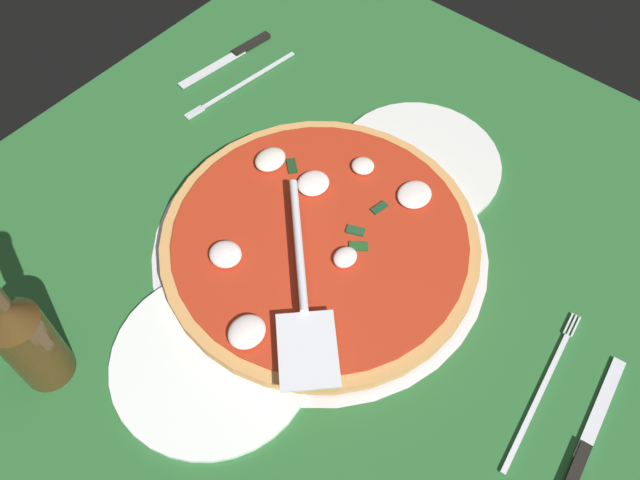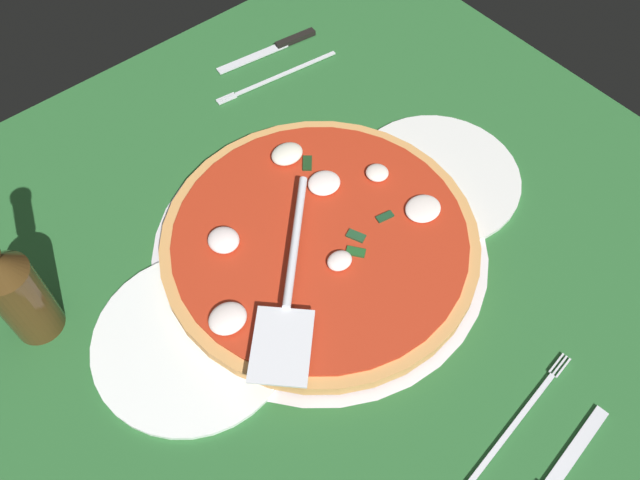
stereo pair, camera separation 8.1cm
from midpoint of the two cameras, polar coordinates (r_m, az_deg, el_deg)
ground_plane at (r=83.03cm, az=4.77°, el=-1.52°), size 97.02×97.02×0.80cm
pizza_pan at (r=82.54cm, az=2.81°, el=-0.77°), size 42.08×42.08×0.89cm
dinner_plate_left at (r=76.77cm, az=-8.02°, el=-8.84°), size 22.97×22.97×1.00cm
dinner_plate_right at (r=91.20cm, az=12.61°, el=5.13°), size 22.50×22.50×1.00cm
pizza at (r=81.35cm, az=2.79°, el=-0.15°), size 39.50×39.50×3.37cm
pizza_server at (r=74.50cm, az=0.41°, el=-4.44°), size 22.05×22.11×1.00cm
place_setting_near at (r=76.07cm, az=20.91°, el=-17.54°), size 21.69×15.81×1.40cm
place_setting_far at (r=105.31cm, az=-1.49°, el=14.94°), size 22.15×15.28×1.40cm
beer_bottle at (r=75.61cm, az=-22.22°, el=-4.23°), size 5.62×5.62×21.46cm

